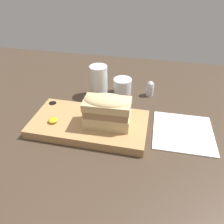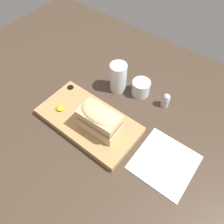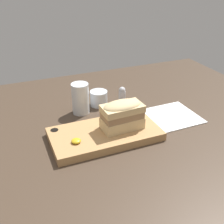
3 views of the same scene
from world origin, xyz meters
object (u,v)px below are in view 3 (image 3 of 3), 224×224
object	(u,v)px
water_glass	(81,100)
wine_glass	(99,99)
serving_board	(105,134)
sandwich	(122,114)
napkin	(172,116)
salt_shaker	(122,94)

from	to	relation	value
water_glass	wine_glass	bearing A→B (deg)	21.31
serving_board	sandwich	bearing A→B (deg)	-4.94
sandwich	napkin	bearing A→B (deg)	10.19
salt_shaker	water_glass	bearing A→B (deg)	-168.45
salt_shaker	sandwich	bearing A→B (deg)	-114.41
serving_board	wine_glass	distance (cm)	24.48
sandwich	wine_glass	bearing A→B (deg)	88.95
serving_board	water_glass	xyz separation A→B (cm)	(-2.10, 20.18, 3.85)
serving_board	napkin	xyz separation A→B (cm)	(29.27, 3.64, -1.19)
salt_shaker	napkin	bearing A→B (deg)	-59.73
water_glass	salt_shaker	size ratio (longest dim) A/B	2.00
serving_board	salt_shaker	distance (cm)	29.74
napkin	salt_shaker	world-z (taller)	salt_shaker
sandwich	napkin	size ratio (longest dim) A/B	0.74
salt_shaker	wine_glass	bearing A→B (deg)	-176.85
sandwich	water_glass	world-z (taller)	sandwich
sandwich	water_glass	size ratio (longest dim) A/B	1.15
water_glass	wine_glass	world-z (taller)	water_glass
sandwich	salt_shaker	world-z (taller)	sandwich
sandwich	wine_glass	xyz separation A→B (cm)	(0.44, 24.08, -5.43)
sandwich	napkin	xyz separation A→B (cm)	(23.17, 4.16, -7.96)
serving_board	sandwich	world-z (taller)	sandwich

